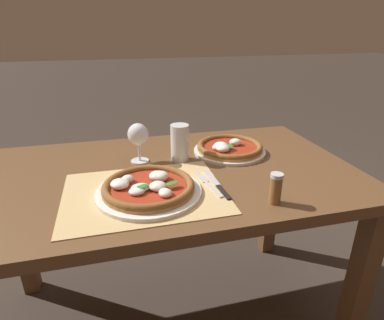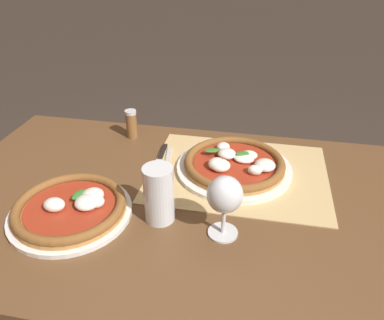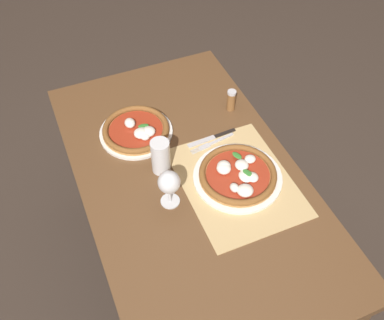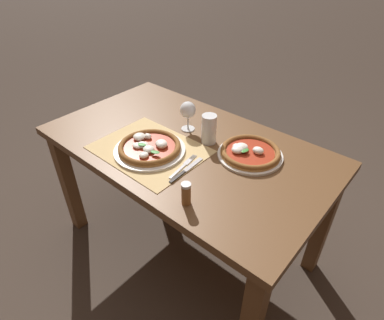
{
  "view_description": "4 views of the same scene",
  "coord_description": "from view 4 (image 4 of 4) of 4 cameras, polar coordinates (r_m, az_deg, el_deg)",
  "views": [
    {
      "loc": [
        -0.17,
        -1.06,
        1.24
      ],
      "look_at": [
        0.08,
        -0.09,
        0.81
      ],
      "focal_mm": 30.0,
      "sensor_mm": 36.0,
      "label": 1
    },
    {
      "loc": [
        -0.14,
        0.76,
        1.34
      ],
      "look_at": [
        0.03,
        -0.12,
        0.79
      ],
      "focal_mm": 35.0,
      "sensor_mm": 36.0,
      "label": 2
    },
    {
      "loc": [
        -0.99,
        0.41,
        2.06
      ],
      "look_at": [
        0.04,
        -0.03,
        0.78
      ],
      "focal_mm": 42.0,
      "sensor_mm": 36.0,
      "label": 3
    },
    {
      "loc": [
        0.88,
        -0.97,
        1.6
      ],
      "look_at": [
        0.14,
        -0.11,
        0.77
      ],
      "focal_mm": 30.0,
      "sensor_mm": 36.0,
      "label": 4
    }
  ],
  "objects": [
    {
      "name": "wine_glass",
      "position": [
        1.63,
        -0.75,
        8.7
      ],
      "size": [
        0.08,
        0.08,
        0.16
      ],
      "color": "silver",
      "rests_on": "dining_table"
    },
    {
      "name": "dining_table",
      "position": [
        1.63,
        -1.09,
        -0.2
      ],
      "size": [
        1.41,
        0.81,
        0.74
      ],
      "color": "brown",
      "rests_on": "ground"
    },
    {
      "name": "pepper_shaker",
      "position": [
        1.2,
        -1.05,
        -6.01
      ],
      "size": [
        0.04,
        0.04,
        0.1
      ],
      "color": "brown",
      "rests_on": "dining_table"
    },
    {
      "name": "ground_plane",
      "position": [
        2.07,
        -0.89,
        -14.51
      ],
      "size": [
        24.0,
        24.0,
        0.0
      ],
      "primitive_type": "plane",
      "color": "#382D26"
    },
    {
      "name": "knife",
      "position": [
        1.39,
        -1.0,
        -1.76
      ],
      "size": [
        0.03,
        0.22,
        0.01
      ],
      "color": "black",
      "rests_on": "paper_placemat"
    },
    {
      "name": "pint_glass",
      "position": [
        1.54,
        3.04,
        5.43
      ],
      "size": [
        0.07,
        0.07,
        0.15
      ],
      "color": "silver",
      "rests_on": "dining_table"
    },
    {
      "name": "paper_placemat",
      "position": [
        1.53,
        -7.53,
        1.89
      ],
      "size": [
        0.51,
        0.39,
        0.0
      ],
      "primitive_type": "cube",
      "color": "tan",
      "rests_on": "dining_table"
    },
    {
      "name": "pizza_near",
      "position": [
        1.51,
        -7.55,
        2.25
      ],
      "size": [
        0.34,
        0.34,
        0.05
      ],
      "color": "silver",
      "rests_on": "paper_placemat"
    },
    {
      "name": "pizza_far",
      "position": [
        1.49,
        10.23,
        1.33
      ],
      "size": [
        0.3,
        0.3,
        0.05
      ],
      "color": "silver",
      "rests_on": "dining_table"
    },
    {
      "name": "fork",
      "position": [
        1.41,
        -1.56,
        -1.09
      ],
      "size": [
        0.05,
        0.2,
        0.0
      ],
      "color": "#B7B7BC",
      "rests_on": "paper_placemat"
    }
  ]
}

